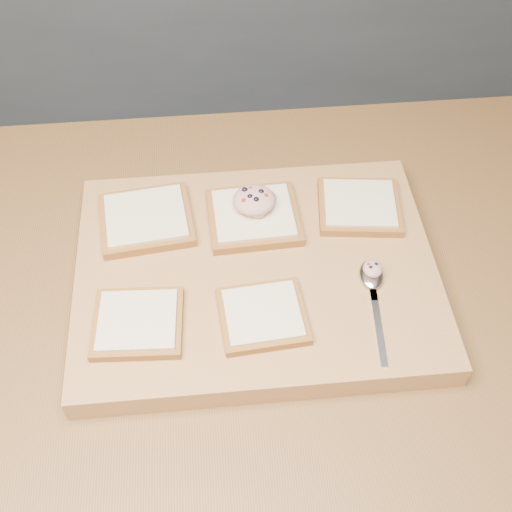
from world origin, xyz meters
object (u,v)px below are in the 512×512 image
Objects in this scene: bread_far_center at (254,216)px; spoon at (372,282)px; cutting_board at (256,274)px; tuna_salad_dollop at (254,200)px.

bread_far_center is 0.20m from spoon.
cutting_board is at bearing -92.88° from bread_far_center.
bread_far_center is 0.03m from tuna_salad_dollop.
tuna_salad_dollop is at bearing 86.35° from cutting_board.
cutting_board is at bearing 162.80° from spoon.
cutting_board is 3.00× the size of spoon.
cutting_board is 0.11m from tuna_salad_dollop.
tuna_salad_dollop is (0.00, 0.01, 0.02)m from bread_far_center.
spoon is (0.15, -0.05, 0.02)m from cutting_board.
cutting_board is 0.16m from spoon.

